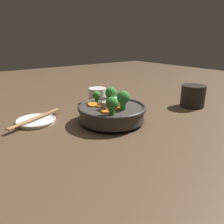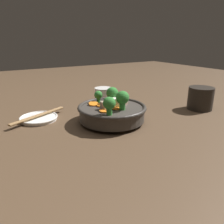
{
  "view_description": "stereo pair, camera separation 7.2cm",
  "coord_description": "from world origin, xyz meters",
  "px_view_note": "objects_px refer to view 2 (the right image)",
  "views": [
    {
      "loc": [
        -0.41,
        -0.55,
        0.27
      ],
      "look_at": [
        0.0,
        0.0,
        0.04
      ],
      "focal_mm": 35.0,
      "sensor_mm": 36.0,
      "label": 1
    },
    {
      "loc": [
        -0.35,
        -0.59,
        0.27
      ],
      "look_at": [
        0.0,
        0.0,
        0.04
      ],
      "focal_mm": 35.0,
      "sensor_mm": 36.0,
      "label": 2
    }
  ],
  "objects_px": {
    "stirfry_bowl": "(112,111)",
    "tea_cup": "(103,95)",
    "dark_mug": "(201,98)",
    "chopsticks_pair": "(38,115)",
    "side_saucer": "(39,118)"
  },
  "relations": [
    {
      "from": "stirfry_bowl",
      "to": "tea_cup",
      "type": "relative_size",
      "value": 3.0
    },
    {
      "from": "side_saucer",
      "to": "tea_cup",
      "type": "height_order",
      "value": "tea_cup"
    },
    {
      "from": "stirfry_bowl",
      "to": "chopsticks_pair",
      "type": "bearing_deg",
      "value": 144.76
    },
    {
      "from": "stirfry_bowl",
      "to": "chopsticks_pair",
      "type": "distance_m",
      "value": 0.25
    },
    {
      "from": "side_saucer",
      "to": "dark_mug",
      "type": "relative_size",
      "value": 1.06
    },
    {
      "from": "stirfry_bowl",
      "to": "side_saucer",
      "type": "relative_size",
      "value": 1.78
    },
    {
      "from": "dark_mug",
      "to": "chopsticks_pair",
      "type": "relative_size",
      "value": 0.59
    },
    {
      "from": "tea_cup",
      "to": "chopsticks_pair",
      "type": "height_order",
      "value": "tea_cup"
    },
    {
      "from": "tea_cup",
      "to": "chopsticks_pair",
      "type": "bearing_deg",
      "value": -164.6
    },
    {
      "from": "tea_cup",
      "to": "dark_mug",
      "type": "height_order",
      "value": "dark_mug"
    },
    {
      "from": "tea_cup",
      "to": "side_saucer",
      "type": "bearing_deg",
      "value": -164.6
    },
    {
      "from": "dark_mug",
      "to": "chopsticks_pair",
      "type": "distance_m",
      "value": 0.61
    },
    {
      "from": "dark_mug",
      "to": "tea_cup",
      "type": "bearing_deg",
      "value": 134.54
    },
    {
      "from": "side_saucer",
      "to": "chopsticks_pair",
      "type": "relative_size",
      "value": 0.63
    },
    {
      "from": "stirfry_bowl",
      "to": "dark_mug",
      "type": "distance_m",
      "value": 0.38
    }
  ]
}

